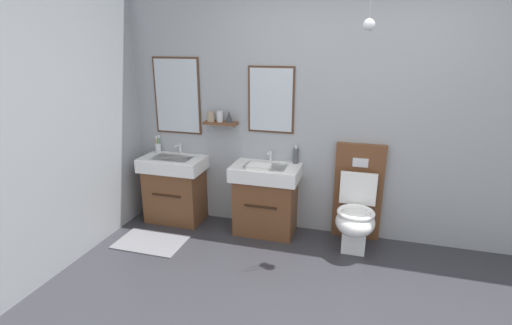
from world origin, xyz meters
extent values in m
cube|color=#999EA3|center=(0.00, 1.71, 1.40)|extent=(4.86, 0.12, 2.80)
cube|color=#4C301E|center=(-1.81, 1.64, 1.39)|extent=(0.54, 0.02, 0.82)
cube|color=silver|center=(-1.81, 1.63, 1.39)|extent=(0.50, 0.01, 0.78)
cube|color=#4C301E|center=(-0.76, 1.64, 1.39)|extent=(0.48, 0.02, 0.67)
cube|color=silver|center=(-0.76, 1.63, 1.39)|extent=(0.44, 0.01, 0.63)
cube|color=brown|center=(-1.29, 1.57, 1.13)|extent=(0.36, 0.14, 0.02)
cylinder|color=gray|center=(-1.39, 1.56, 1.20)|extent=(0.08, 0.08, 0.11)
cylinder|color=silver|center=(-1.30, 1.58, 1.20)|extent=(0.07, 0.07, 0.11)
cone|color=#333338|center=(-1.19, 1.58, 1.21)|extent=(0.08, 0.08, 0.12)
sphere|color=silver|center=(0.14, 1.21, 2.08)|extent=(0.10, 0.10, 0.10)
cube|color=#999EA3|center=(-2.37, 0.00, 1.40)|extent=(0.12, 3.54, 2.80)
cube|color=slate|center=(-1.81, 0.89, 0.01)|extent=(0.68, 0.44, 0.01)
cube|color=brown|center=(-1.81, 1.47, 0.30)|extent=(0.61, 0.40, 0.60)
cube|color=black|center=(-1.81, 1.26, 0.37)|extent=(0.34, 0.01, 0.02)
cube|color=white|center=(-1.81, 1.47, 0.67)|extent=(0.69, 0.45, 0.14)
cube|color=silver|center=(-1.81, 1.44, 0.73)|extent=(0.43, 0.25, 0.03)
cylinder|color=silver|center=(-1.81, 1.64, 0.80)|extent=(0.03, 0.03, 0.11)
cylinder|color=silver|center=(-1.81, 1.59, 0.85)|extent=(0.02, 0.11, 0.02)
cube|color=brown|center=(-0.76, 1.47, 0.30)|extent=(0.61, 0.40, 0.60)
cube|color=black|center=(-0.76, 1.26, 0.37)|extent=(0.34, 0.01, 0.02)
cube|color=white|center=(-0.76, 1.47, 0.67)|extent=(0.69, 0.45, 0.14)
cube|color=silver|center=(-0.76, 1.44, 0.73)|extent=(0.43, 0.25, 0.03)
cylinder|color=silver|center=(-0.76, 1.64, 0.80)|extent=(0.03, 0.03, 0.11)
cylinder|color=silver|center=(-0.76, 1.59, 0.85)|extent=(0.02, 0.11, 0.02)
cube|color=brown|center=(0.17, 1.64, 0.50)|extent=(0.48, 0.10, 1.00)
cube|color=silver|center=(0.17, 1.58, 0.82)|extent=(0.15, 0.01, 0.09)
cube|color=white|center=(0.17, 1.37, 0.17)|extent=(0.22, 0.30, 0.34)
ellipsoid|color=white|center=(0.17, 1.29, 0.32)|extent=(0.37, 0.46, 0.24)
torus|color=white|center=(0.17, 1.29, 0.42)|extent=(0.35, 0.35, 0.04)
cube|color=white|center=(0.17, 1.51, 0.57)|extent=(0.35, 0.03, 0.33)
cylinder|color=silver|center=(-2.08, 1.61, 0.79)|extent=(0.07, 0.07, 0.09)
cylinder|color=#33B266|center=(-2.07, 1.61, 0.84)|extent=(0.02, 0.04, 0.16)
cube|color=white|center=(-2.06, 1.63, 0.92)|extent=(0.01, 0.02, 0.03)
cylinder|color=yellow|center=(-2.09, 1.61, 0.84)|extent=(0.02, 0.03, 0.15)
cube|color=white|center=(-2.08, 1.60, 0.91)|extent=(0.02, 0.02, 0.03)
cylinder|color=#4C4C51|center=(-0.48, 1.62, 0.82)|extent=(0.06, 0.06, 0.16)
cylinder|color=silver|center=(-0.48, 1.62, 0.92)|extent=(0.02, 0.02, 0.04)
cube|color=white|center=(-0.80, 1.34, 0.77)|extent=(0.22, 0.16, 0.04)
camera|label=1|loc=(0.19, -2.15, 1.95)|focal=26.97mm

